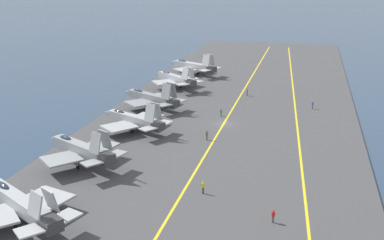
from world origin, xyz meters
name	(u,v)px	position (x,y,z in m)	size (l,w,h in m)	color
ground_plane	(224,126)	(0.00, 0.00, 0.00)	(2000.00, 2000.00, 0.00)	navy
carrier_deck	(224,125)	(0.00, 0.00, 0.20)	(225.65, 51.89, 0.40)	#424244
deck_stripe_foul_line	(298,129)	(0.00, -14.27, 0.40)	(203.08, 0.36, 0.01)	yellow
deck_stripe_centerline	(224,124)	(0.00, 0.00, 0.40)	(203.08, 0.36, 0.01)	yellow
parked_jet_nearest	(20,203)	(-43.65, 16.93, 2.81)	(13.29, 16.77, 6.01)	#9EA3A8
parked_jet_second	(80,149)	(-26.05, 17.70, 3.17)	(12.81, 15.00, 6.73)	gray
parked_jet_third	(134,119)	(-8.11, 15.72, 2.61)	(13.32, 15.34, 6.26)	#9EA3A8
parked_jet_fourth	(151,98)	(7.73, 17.56, 2.68)	(12.72, 16.25, 6.37)	gray
parked_jet_fifth	(175,78)	(26.46, 17.33, 2.92)	(13.41, 15.09, 6.21)	#9EA3A8
parked_jet_sixth	(193,66)	(43.65, 16.93, 2.93)	(12.80, 16.80, 6.52)	#A8AAAF
crew_green_vest	(221,112)	(5.03, 1.45, 1.30)	(0.31, 0.41, 1.64)	#4C473D
crew_red_vest	(273,215)	(-36.67, -12.60, 1.36)	(0.39, 0.45, 1.74)	#4C473D
crew_yellow_vest	(203,187)	(-31.03, -2.74, 1.39)	(0.35, 0.44, 1.81)	#383328
crew_brown_vest	(207,135)	(-9.90, 1.26, 1.39)	(0.35, 0.43, 1.80)	#4C473D
crew_purple_vest	(247,92)	(22.97, -1.57, 1.38)	(0.45, 0.40, 1.78)	#4C473D
crew_blue_vest	(313,105)	(15.10, -16.91, 1.37)	(0.46, 0.43, 1.75)	#4C473D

